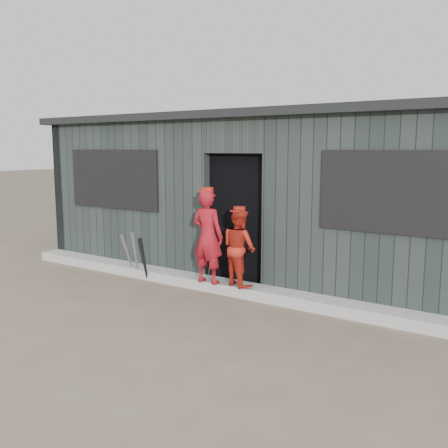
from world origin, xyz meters
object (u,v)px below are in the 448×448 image
Objects in this scene: bat_left at (136,255)px; player_red_left at (208,237)px; bat_mid at (128,255)px; dugout at (280,195)px; bat_right at (144,260)px; player_red_right at (239,247)px; player_grey_back at (277,247)px.

player_red_left is (1.41, 0.01, 0.44)m from bat_left.
dugout is at bearing 45.02° from bat_mid.
bat_right is 1.68m from player_red_right.
bat_mid is 0.48m from bat_right.
bat_right is 2.09m from player_grey_back.
bat_left is 0.25m from bat_mid.
bat_mid is at bearing 3.62° from player_grey_back.
bat_right is at bearing -13.84° from bat_left.
player_red_left is 1.10m from player_grey_back.
bat_left is 0.58× the size of player_red_left.
bat_right is at bearing -14.99° from bat_mid.
player_grey_back is at bearing 26.11° from bat_right.
player_red_left is at bearing -1.93° from bat_mid.
player_grey_back is (0.23, 0.71, -0.09)m from player_red_right.
bat_left is 0.71× the size of player_red_right.
player_red_right reaches higher than bat_left.
dugout is (1.81, 1.81, 0.93)m from bat_mid.
dugout reaches higher than player_red_right.
bat_mid is 2.47m from player_grey_back.
player_grey_back is (2.09, 0.86, 0.22)m from bat_left.
player_red_right is at bearing 2.01° from bat_mid.
bat_mid is at bearing 25.01° from player_red_right.
player_grey_back is (2.32, 0.79, 0.26)m from bat_mid.
bat_mid is 0.54× the size of player_red_left.
player_red_left is 0.16× the size of dugout.
bat_left is 1.09× the size of bat_right.
player_red_left is at bearing 36.09° from player_grey_back.
dugout is (1.35, 1.94, 0.93)m from bat_right.
player_red_right is 0.90× the size of player_grey_back.
bat_mid is 1.01× the size of bat_right.
bat_mid is 0.66× the size of player_red_right.
bat_left is 1.89m from player_red_right.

